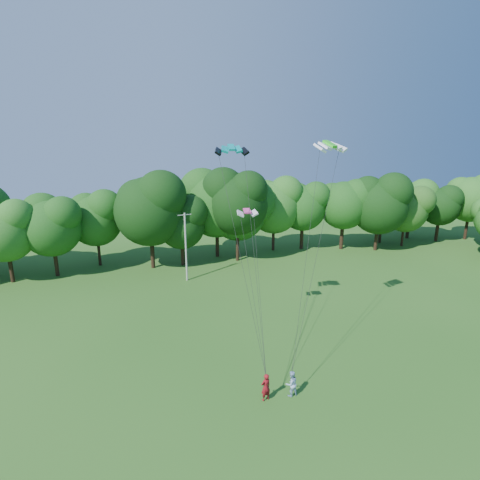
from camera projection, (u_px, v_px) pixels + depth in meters
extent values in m
plane|color=#245617|center=(314.00, 477.00, 18.79)|extent=(160.00, 160.00, 0.00)
cylinder|color=#ABAAA2|center=(186.00, 247.00, 44.08)|extent=(0.21, 0.21, 8.25)
cube|color=#ABAAA2|center=(185.00, 215.00, 43.06)|extent=(1.63, 0.44, 0.08)
imported|color=maroon|center=(266.00, 387.00, 24.14)|extent=(0.79, 0.62, 1.90)
imported|color=#A3BFE2|center=(291.00, 384.00, 24.60)|extent=(0.97, 0.81, 1.77)
cube|color=#048A8A|center=(231.00, 147.00, 28.57)|extent=(2.62, 1.37, 0.53)
cube|color=#2BD21F|center=(330.00, 144.00, 28.44)|extent=(2.84, 1.90, 0.59)
cube|color=#E84097|center=(247.00, 211.00, 30.75)|extent=(1.75, 0.92, 0.36)
cylinder|color=black|center=(238.00, 245.00, 52.00)|extent=(0.41, 0.41, 4.58)
ellipsoid|color=black|center=(237.00, 202.00, 50.44)|extent=(9.15, 9.15, 9.98)
cylinder|color=#382616|center=(403.00, 235.00, 59.28)|extent=(0.43, 0.43, 3.64)
ellipsoid|color=#254F18|center=(406.00, 205.00, 58.04)|extent=(7.27, 7.27, 7.93)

